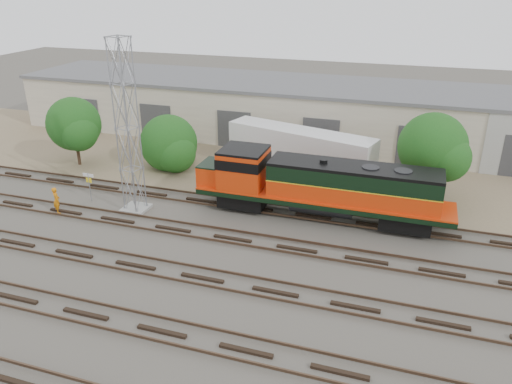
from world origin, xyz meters
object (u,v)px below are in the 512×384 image
(locomotive, at_px, (318,186))
(worker, at_px, (57,200))
(signal_tower, at_px, (128,132))
(semi_trailer, at_px, (303,148))

(locomotive, height_order, worker, locomotive)
(locomotive, bearing_deg, worker, -164.34)
(locomotive, distance_m, worker, 17.36)
(signal_tower, bearing_deg, locomotive, 12.47)
(signal_tower, distance_m, semi_trailer, 13.84)
(locomotive, distance_m, semi_trailer, 7.56)
(worker, bearing_deg, locomotive, -121.36)
(worker, bearing_deg, semi_trailer, -97.06)
(worker, relative_size, semi_trailer, 0.15)
(locomotive, relative_size, semi_trailer, 1.35)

